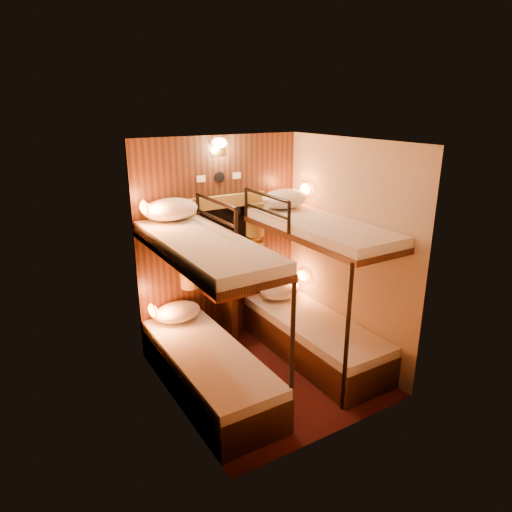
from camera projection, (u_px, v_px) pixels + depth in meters
floor at (268, 375)px, 4.81m from camera, size 2.10×2.10×0.00m
ceiling at (270, 142)px, 4.05m from camera, size 2.10×2.10×0.00m
wall_back at (220, 242)px, 5.28m from camera, size 2.40×0.00×2.40m
wall_front at (341, 308)px, 3.58m from camera, size 2.40×0.00×2.40m
wall_left at (171, 289)px, 3.94m from camera, size 0.00×2.40×2.40m
wall_right at (346, 252)px, 4.92m from camera, size 0.00×2.40×2.40m
back_panel at (220, 242)px, 5.27m from camera, size 2.00×0.03×2.40m
bunk_left at (207, 341)px, 4.37m from camera, size 0.72×1.90×1.82m
bunk_right at (314, 311)px, 5.01m from camera, size 0.72×1.90×1.82m
window at (221, 244)px, 5.25m from camera, size 1.00×0.12×0.79m
curtains at (223, 238)px, 5.20m from camera, size 1.10×0.22×1.00m
back_fixtures at (219, 150)px, 4.91m from camera, size 0.54×0.09×0.48m
reading_lamps at (234, 246)px, 4.98m from camera, size 2.00×0.20×1.25m
table at (229, 310)px, 5.37m from camera, size 0.50×0.34×0.66m
bottle_left at (230, 280)px, 5.32m from camera, size 0.07×0.07×0.25m
bottle_right at (235, 283)px, 5.25m from camera, size 0.07×0.07×0.25m
sachet_a at (244, 289)px, 5.34m from camera, size 0.08×0.07×0.01m
sachet_b at (231, 291)px, 5.29m from camera, size 0.07×0.05×0.00m
pillow_lower_left at (177, 312)px, 4.98m from camera, size 0.52×0.37×0.20m
pillow_lower_right at (280, 290)px, 5.56m from camera, size 0.53×0.38×0.21m
pillow_upper_left at (171, 209)px, 4.63m from camera, size 0.57×0.41×0.22m
pillow_upper_right at (284, 199)px, 5.15m from camera, size 0.55×0.40×0.22m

